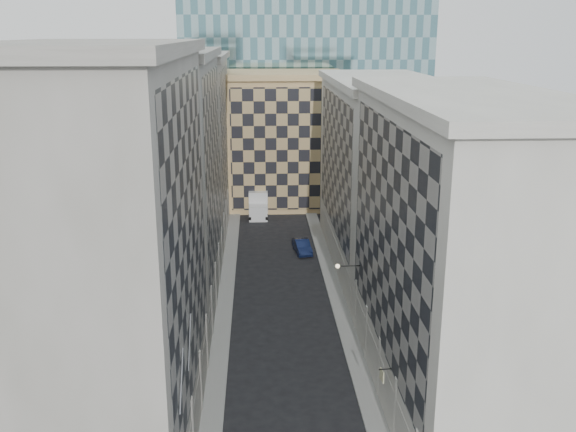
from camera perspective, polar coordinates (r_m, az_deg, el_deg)
name	(u,v)px	position (r m, az deg, el deg)	size (l,w,h in m)	color
sidewalk_west	(224,308)	(58.93, -5.68, -8.15)	(1.50, 100.00, 0.15)	gray
sidewalk_east	(339,306)	(59.31, 4.60, -7.96)	(1.50, 100.00, 0.15)	gray
bldg_left_a	(103,258)	(37.85, -16.08, -3.62)	(10.80, 22.80, 23.70)	gray
bldg_left_b	(160,180)	(58.79, -11.35, 3.13)	(10.80, 22.80, 22.70)	gray
bldg_left_c	(185,145)	(80.30, -9.11, 6.29)	(10.80, 22.80, 21.70)	gray
bldg_right_a	(458,253)	(43.10, 14.91, -3.23)	(10.80, 26.80, 20.70)	#BBB7AB
bldg_right_b	(380,173)	(68.48, 8.21, 3.83)	(10.80, 28.80, 19.70)	#BBB7AB
tan_block	(285,138)	(92.86, -0.25, 6.93)	(16.80, 14.80, 18.80)	tan
church_tower	(268,13)	(105.75, -1.76, 17.56)	(7.20, 7.20, 51.50)	#2C2722
flagpoles_left	(186,360)	(34.02, -9.08, -12.53)	(0.10, 6.33, 2.33)	gray
bracket_lamp	(340,266)	(51.38, 4.63, -4.46)	(1.98, 0.36, 0.36)	black
box_truck	(258,205)	(87.47, -2.65, 1.02)	(2.60, 6.26, 3.42)	silver
dark_car	(302,246)	(72.75, 1.28, -2.72)	(1.60, 4.58, 1.51)	#0F1839
shop_sign	(382,375)	(41.07, 8.37, -13.80)	(0.84, 0.74, 0.82)	black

